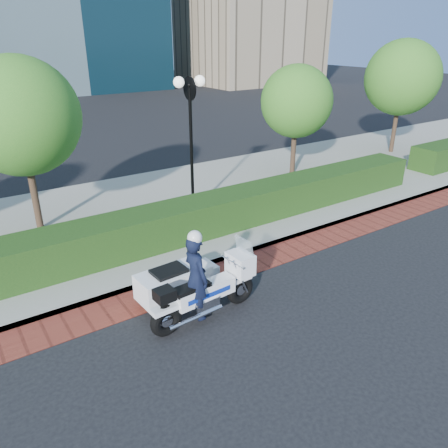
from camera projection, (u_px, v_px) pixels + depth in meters
ground at (271, 297)px, 9.91m from camera, size 120.00×120.00×0.00m
brick_strip at (233, 269)px, 11.05m from camera, size 60.00×1.00×0.01m
sidewalk at (155, 211)px, 14.44m from camera, size 60.00×8.00×0.15m
hedge_main at (191, 219)px, 12.39m from camera, size 18.00×1.20×1.00m
lamppost at (191, 124)px, 13.19m from camera, size 1.02×0.70×4.21m
tree_b at (20, 117)px, 11.68m from camera, size 3.20×3.20×4.89m
tree_c at (297, 102)px, 16.95m from camera, size 2.80×2.80×4.30m
tree_d at (402, 78)px, 20.06m from camera, size 3.40×3.40×5.16m
police_motorcycle at (191, 283)px, 9.10m from camera, size 2.56×1.81×2.07m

